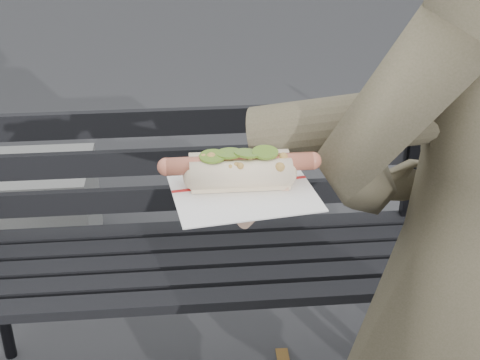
# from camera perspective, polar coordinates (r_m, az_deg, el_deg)

# --- Properties ---
(park_bench) EXTENTS (1.50, 0.44, 0.88)m
(park_bench) POSITION_cam_1_polar(r_m,az_deg,el_deg) (2.02, -3.63, -4.53)
(park_bench) COLOR black
(park_bench) RESTS_ON ground
(person) EXTENTS (0.75, 0.60, 1.80)m
(person) POSITION_cam_1_polar(r_m,az_deg,el_deg) (1.27, 19.12, -7.96)
(person) COLOR #46442E
(person) RESTS_ON ground
(held_hotdog) EXTENTS (0.64, 0.32, 0.20)m
(held_hotdog) POSITION_cam_1_polar(r_m,az_deg,el_deg) (1.01, 11.24, 4.07)
(held_hotdog) COLOR #46442E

